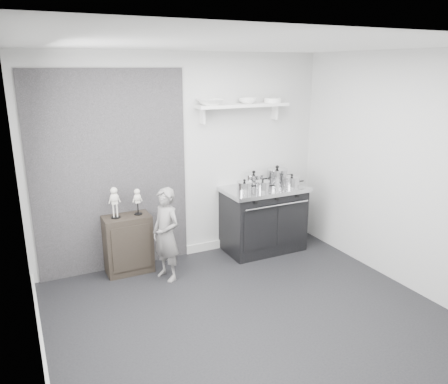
# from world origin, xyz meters

# --- Properties ---
(ground) EXTENTS (4.00, 4.00, 0.00)m
(ground) POSITION_xyz_m (0.00, 0.00, 0.00)
(ground) COLOR black
(ground) RESTS_ON ground
(room_shell) EXTENTS (4.02, 3.62, 2.71)m
(room_shell) POSITION_xyz_m (-0.09, 0.15, 1.64)
(room_shell) COLOR beige
(room_shell) RESTS_ON ground
(wall_shelf) EXTENTS (1.30, 0.26, 0.24)m
(wall_shelf) POSITION_xyz_m (0.80, 1.68, 2.01)
(wall_shelf) COLOR white
(wall_shelf) RESTS_ON room_shell
(stove) EXTENTS (1.14, 0.71, 0.92)m
(stove) POSITION_xyz_m (1.04, 1.48, 0.46)
(stove) COLOR black
(stove) RESTS_ON ground
(side_cabinet) EXTENTS (0.57, 0.33, 0.74)m
(side_cabinet) POSITION_xyz_m (-0.85, 1.61, 0.37)
(side_cabinet) COLOR black
(side_cabinet) RESTS_ON ground
(child) EXTENTS (0.41, 0.49, 1.15)m
(child) POSITION_xyz_m (-0.47, 1.22, 0.57)
(child) COLOR slate
(child) RESTS_ON ground
(pot_front_left) EXTENTS (0.29, 0.21, 0.17)m
(pot_front_left) POSITION_xyz_m (0.70, 1.41, 0.98)
(pot_front_left) COLOR silver
(pot_front_left) RESTS_ON stove
(pot_back_left) EXTENTS (0.35, 0.27, 0.21)m
(pot_back_left) POSITION_xyz_m (0.96, 1.62, 1.00)
(pot_back_left) COLOR silver
(pot_back_left) RESTS_ON stove
(pot_back_right) EXTENTS (0.38, 0.30, 0.26)m
(pot_back_right) POSITION_xyz_m (1.33, 1.60, 1.02)
(pot_back_right) COLOR silver
(pot_back_right) RESTS_ON stove
(pot_front_right) EXTENTS (0.31, 0.22, 0.19)m
(pot_front_right) POSITION_xyz_m (1.38, 1.31, 0.99)
(pot_front_right) COLOR silver
(pot_front_right) RESTS_ON stove
(pot_front_center) EXTENTS (0.28, 0.19, 0.18)m
(pot_front_center) POSITION_xyz_m (0.92, 1.31, 0.99)
(pot_front_center) COLOR silver
(pot_front_center) RESTS_ON stove
(skeleton_full) EXTENTS (0.12, 0.08, 0.44)m
(skeleton_full) POSITION_xyz_m (-0.98, 1.61, 0.97)
(skeleton_full) COLOR beige
(skeleton_full) RESTS_ON side_cabinet
(skeleton_torso) EXTENTS (0.11, 0.07, 0.38)m
(skeleton_torso) POSITION_xyz_m (-0.70, 1.61, 0.93)
(skeleton_torso) COLOR beige
(skeleton_torso) RESTS_ON side_cabinet
(bowl_large) EXTENTS (0.33, 0.33, 0.08)m
(bowl_large) POSITION_xyz_m (0.32, 1.67, 2.08)
(bowl_large) COLOR white
(bowl_large) RESTS_ON wall_shelf
(bowl_small) EXTENTS (0.23, 0.23, 0.07)m
(bowl_small) POSITION_xyz_m (0.88, 1.67, 2.08)
(bowl_small) COLOR white
(bowl_small) RESTS_ON wall_shelf
(plate_stack) EXTENTS (0.24, 0.24, 0.06)m
(plate_stack) POSITION_xyz_m (1.26, 1.67, 2.07)
(plate_stack) COLOR white
(plate_stack) RESTS_ON wall_shelf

